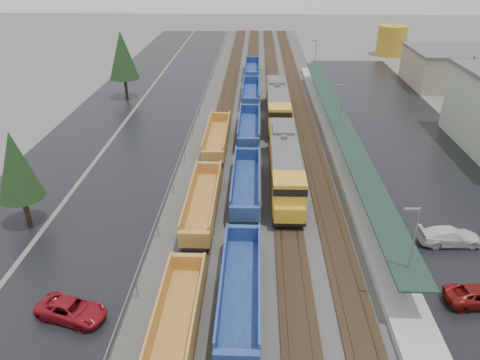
{
  "coord_description": "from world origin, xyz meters",
  "views": [
    {
      "loc": [
        -1.1,
        -6.3,
        22.96
      ],
      "look_at": [
        -2.6,
        35.52,
        2.0
      ],
      "focal_mm": 35.0,
      "sensor_mm": 36.0,
      "label": 1
    }
  ],
  "objects_px": {
    "parked_car_west_c": "(72,310)",
    "parked_car_east_b": "(480,296)",
    "storage_tank": "(392,40)",
    "locomotive_lead": "(285,165)",
    "locomotive_trail": "(278,105)",
    "well_string_yellow": "(175,333)",
    "parked_car_east_c": "(450,236)",
    "well_string_blue": "(246,184)"
  },
  "relations": [
    {
      "from": "storage_tank",
      "to": "locomotive_lead",
      "type": "bearing_deg",
      "value": -112.43
    },
    {
      "from": "well_string_blue",
      "to": "storage_tank",
      "type": "distance_m",
      "value": 77.34
    },
    {
      "from": "storage_tank",
      "to": "parked_car_west_c",
      "type": "bearing_deg",
      "value": -116.21
    },
    {
      "from": "storage_tank",
      "to": "parked_car_west_c",
      "type": "xyz_separation_m",
      "value": [
        -43.68,
        -88.72,
        -2.66
      ]
    },
    {
      "from": "locomotive_trail",
      "to": "parked_car_east_b",
      "type": "xyz_separation_m",
      "value": [
        13.06,
        -38.97,
        -1.74
      ]
    },
    {
      "from": "parked_car_east_b",
      "to": "well_string_yellow",
      "type": "bearing_deg",
      "value": 99.16
    },
    {
      "from": "parked_car_east_b",
      "to": "parked_car_east_c",
      "type": "relative_size",
      "value": 0.93
    },
    {
      "from": "well_string_blue",
      "to": "parked_car_east_c",
      "type": "xyz_separation_m",
      "value": [
        17.67,
        -8.38,
        -0.45
      ]
    },
    {
      "from": "locomotive_trail",
      "to": "storage_tank",
      "type": "xyz_separation_m",
      "value": [
        28.16,
        47.25,
        0.93
      ]
    },
    {
      "from": "parked_car_east_b",
      "to": "locomotive_lead",
      "type": "bearing_deg",
      "value": 32.23
    },
    {
      "from": "locomotive_trail",
      "to": "parked_car_west_c",
      "type": "height_order",
      "value": "locomotive_trail"
    },
    {
      "from": "well_string_blue",
      "to": "parked_car_west_c",
      "type": "xyz_separation_m",
      "value": [
        -11.52,
        -18.41,
        -0.52
      ]
    },
    {
      "from": "locomotive_lead",
      "to": "well_string_yellow",
      "type": "relative_size",
      "value": 0.25
    },
    {
      "from": "locomotive_lead",
      "to": "parked_car_east_b",
      "type": "relative_size",
      "value": 4.12
    },
    {
      "from": "well_string_yellow",
      "to": "parked_car_west_c",
      "type": "relative_size",
      "value": 16.54
    },
    {
      "from": "parked_car_east_b",
      "to": "well_string_blue",
      "type": "bearing_deg",
      "value": 43.21
    },
    {
      "from": "locomotive_lead",
      "to": "parked_car_east_c",
      "type": "bearing_deg",
      "value": -37.38
    },
    {
      "from": "locomotive_lead",
      "to": "storage_tank",
      "type": "relative_size",
      "value": 2.99
    },
    {
      "from": "parked_car_east_c",
      "to": "well_string_blue",
      "type": "bearing_deg",
      "value": 61.75
    },
    {
      "from": "storage_tank",
      "to": "parked_car_east_b",
      "type": "relative_size",
      "value": 1.38
    },
    {
      "from": "well_string_blue",
      "to": "parked_car_east_b",
      "type": "distance_m",
      "value": 23.33
    },
    {
      "from": "parked_car_east_b",
      "to": "parked_car_west_c",
      "type": "bearing_deg",
      "value": 91.23
    },
    {
      "from": "locomotive_trail",
      "to": "well_string_yellow",
      "type": "height_order",
      "value": "locomotive_trail"
    },
    {
      "from": "storage_tank",
      "to": "parked_car_west_c",
      "type": "height_order",
      "value": "storage_tank"
    },
    {
      "from": "locomotive_lead",
      "to": "parked_car_east_b",
      "type": "bearing_deg",
      "value": -53.99
    },
    {
      "from": "locomotive_trail",
      "to": "well_string_yellow",
      "type": "distance_m",
      "value": 44.55
    },
    {
      "from": "parked_car_west_c",
      "to": "parked_car_east_b",
      "type": "xyz_separation_m",
      "value": [
        28.57,
        2.5,
        -0.01
      ]
    },
    {
      "from": "parked_car_east_b",
      "to": "parked_car_east_c",
      "type": "height_order",
      "value": "parked_car_east_c"
    },
    {
      "from": "locomotive_lead",
      "to": "parked_car_east_b",
      "type": "xyz_separation_m",
      "value": [
        13.06,
        -17.97,
        -1.74
      ]
    },
    {
      "from": "parked_car_west_c",
      "to": "parked_car_east_c",
      "type": "relative_size",
      "value": 0.94
    },
    {
      "from": "locomotive_trail",
      "to": "well_string_yellow",
      "type": "xyz_separation_m",
      "value": [
        -8.0,
        -43.81,
        -1.24
      ]
    },
    {
      "from": "well_string_blue",
      "to": "storage_tank",
      "type": "relative_size",
      "value": 16.99
    },
    {
      "from": "storage_tank",
      "to": "well_string_blue",
      "type": "bearing_deg",
      "value": -114.58
    },
    {
      "from": "parked_car_west_c",
      "to": "well_string_blue",
      "type": "bearing_deg",
      "value": -15.78
    },
    {
      "from": "well_string_blue",
      "to": "parked_car_east_b",
      "type": "height_order",
      "value": "well_string_blue"
    },
    {
      "from": "storage_tank",
      "to": "parked_car_east_b",
      "type": "distance_m",
      "value": 87.57
    },
    {
      "from": "parked_car_west_c",
      "to": "parked_car_east_b",
      "type": "bearing_deg",
      "value": -68.75
    },
    {
      "from": "locomotive_lead",
      "to": "storage_tank",
      "type": "height_order",
      "value": "storage_tank"
    },
    {
      "from": "locomotive_lead",
      "to": "locomotive_trail",
      "type": "xyz_separation_m",
      "value": [
        0.0,
        21.0,
        0.0
      ]
    },
    {
      "from": "locomotive_lead",
      "to": "locomotive_trail",
      "type": "height_order",
      "value": "same"
    },
    {
      "from": "locomotive_trail",
      "to": "parked_car_east_c",
      "type": "bearing_deg",
      "value": -66.51
    },
    {
      "from": "locomotive_trail",
      "to": "well_string_blue",
      "type": "distance_m",
      "value": 23.43
    }
  ]
}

